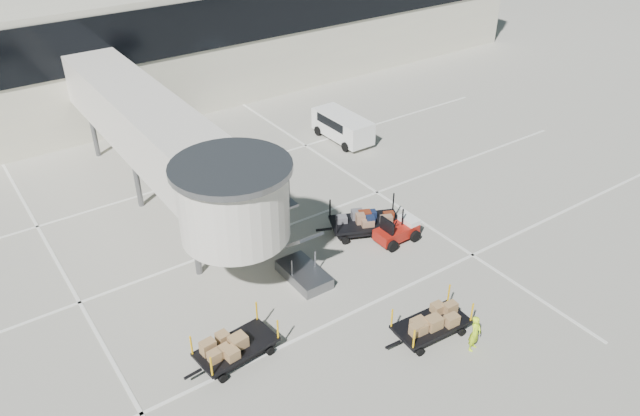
# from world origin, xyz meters

# --- Properties ---
(ground) EXTENTS (140.00, 140.00, 0.00)m
(ground) POSITION_xyz_m (0.00, 0.00, 0.00)
(ground) COLOR #BAB7A7
(ground) RESTS_ON ground
(lane_markings) EXTENTS (40.00, 30.00, 0.02)m
(lane_markings) POSITION_xyz_m (-0.67, 9.33, 0.01)
(lane_markings) COLOR white
(lane_markings) RESTS_ON ground
(terminal) EXTENTS (64.00, 12.11, 15.20)m
(terminal) POSITION_xyz_m (-0.35, 29.94, 4.11)
(terminal) COLOR beige
(terminal) RESTS_ON ground
(jet_bridge) EXTENTS (5.70, 20.40, 6.03)m
(jet_bridge) POSITION_xyz_m (-3.97, 12.26, 4.28)
(jet_bridge) COLOR silver
(jet_bridge) RESTS_ON ground
(baggage_tug) EXTENTS (2.18, 1.40, 1.42)m
(baggage_tug) POSITION_xyz_m (3.91, 4.96, 0.52)
(baggage_tug) COLOR maroon
(baggage_tug) RESTS_ON ground
(suitcase_cart) EXTENTS (4.12, 2.86, 1.61)m
(suitcase_cart) POSITION_xyz_m (3.07, 6.26, 0.58)
(suitcase_cart) COLOR black
(suitcase_cart) RESTS_ON ground
(box_cart_near) EXTENTS (3.70, 1.66, 1.43)m
(box_cart_near) POSITION_xyz_m (0.79, -0.67, 0.55)
(box_cart_near) COLOR black
(box_cart_near) RESTS_ON ground
(box_cart_far) EXTENTS (3.77, 1.79, 1.45)m
(box_cart_far) POSITION_xyz_m (-6.17, 2.41, 0.56)
(box_cart_far) COLOR black
(box_cart_far) RESTS_ON ground
(ground_worker) EXTENTS (0.65, 0.52, 1.55)m
(ground_worker) POSITION_xyz_m (1.54, -2.22, 0.78)
(ground_worker) COLOR #C6F81A
(ground_worker) RESTS_ON ground
(minivan) EXTENTS (1.97, 4.35, 1.63)m
(minivan) POSITION_xyz_m (8.38, 15.52, 0.98)
(minivan) COLOR white
(minivan) RESTS_ON ground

